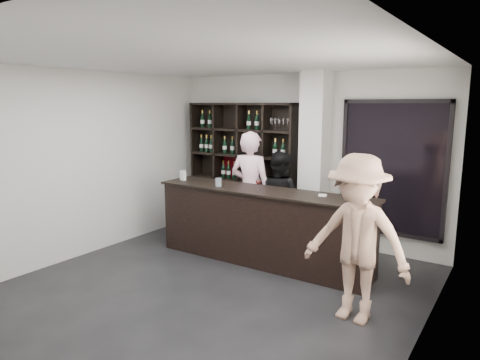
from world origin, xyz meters
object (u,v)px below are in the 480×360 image
Objects in this scene: wine_shelf at (242,168)px; taster_black at (279,200)px; customer at (357,239)px; tasting_counter at (262,226)px; taster_pink at (250,190)px.

taster_black is (1.05, -0.46, -0.39)m from wine_shelf.
wine_shelf reaches higher than taster_black.
taster_black is 0.87× the size of customer.
tasting_counter is at bearing 110.36° from taster_black.
customer is at bearing 148.11° from taster_black.
tasting_counter is 2.11× the size of taster_black.
tasting_counter is at bearing -46.16° from wine_shelf.
customer is at bearing -36.27° from wine_shelf.
tasting_counter is at bearing 130.43° from taster_pink.
customer is (2.95, -2.17, -0.27)m from wine_shelf.
taster_black is at bearing -152.70° from taster_pink.
wine_shelf is at bearing -53.13° from taster_pink.
taster_pink reaches higher than customer.
tasting_counter is 1.83× the size of customer.
taster_pink is 0.50m from taster_black.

